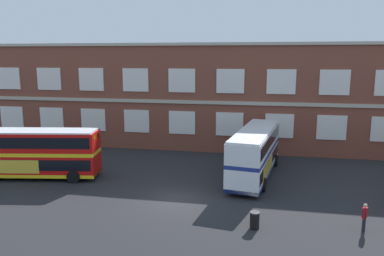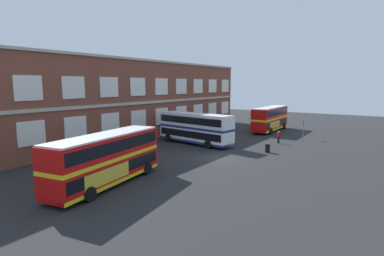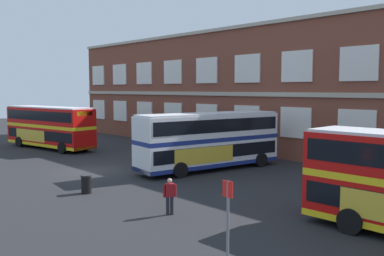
{
  "view_description": "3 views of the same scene",
  "coord_description": "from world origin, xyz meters",
  "views": [
    {
      "loc": [
        5.92,
        -24.9,
        10.06
      ],
      "look_at": [
        0.43,
        3.82,
        4.52
      ],
      "focal_mm": 35.68,
      "sensor_mm": 36.0,
      "label": 1
    },
    {
      "loc": [
        -28.97,
        -16.23,
        7.96
      ],
      "look_at": [
        2.9,
        5.33,
        2.5
      ],
      "focal_mm": 29.25,
      "sensor_mm": 36.0,
      "label": 2
    },
    {
      "loc": [
        26.55,
        -14.85,
        5.76
      ],
      "look_at": [
        4.9,
        5.12,
        3.06
      ],
      "focal_mm": 39.69,
      "sensor_mm": 36.0,
      "label": 3
    }
  ],
  "objects": [
    {
      "name": "double_decker_middle",
      "position": [
        5.3,
        6.45,
        2.15
      ],
      "size": [
        4.15,
        11.26,
        4.07
      ],
      "color": "silver",
      "rests_on": "ground"
    },
    {
      "name": "waiting_passenger",
      "position": [
        11.85,
        -2.67,
        0.93
      ],
      "size": [
        0.39,
        0.62,
        1.7
      ],
      "color": "black",
      "rests_on": "ground"
    },
    {
      "name": "brick_terminal_building",
      "position": [
        2.45,
        17.98,
        5.55
      ],
      "size": [
        55.35,
        8.19,
        11.4
      ],
      "color": "brown",
      "rests_on": "ground"
    },
    {
      "name": "ground_plane",
      "position": [
        0.0,
        2.0,
        0.0
      ],
      "size": [
        120.0,
        120.0,
        0.0
      ],
      "primitive_type": "plane",
      "color": "#232326"
    },
    {
      "name": "station_litter_bin",
      "position": [
        5.6,
        -3.5,
        0.52
      ],
      "size": [
        0.6,
        0.6,
        1.03
      ],
      "color": "black",
      "rests_on": "ground"
    },
    {
      "name": "double_decker_near",
      "position": [
        -12.94,
        2.74,
        2.15
      ],
      "size": [
        11.27,
        4.31,
        4.07
      ],
      "color": "red",
      "rests_on": "ground"
    }
  ]
}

